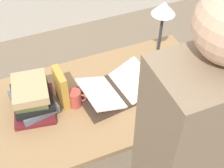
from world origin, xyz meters
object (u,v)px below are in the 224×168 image
object	(u,v)px
book_stack_tall	(32,98)
book_standing_upright	(61,88)
coffee_mug	(75,98)
reading_lamp	(163,17)
open_book	(117,89)

from	to	relation	value
book_stack_tall	book_standing_upright	world-z (taller)	book_standing_upright
coffee_mug	book_stack_tall	bearing A→B (deg)	163.91
reading_lamp	coffee_mug	size ratio (longest dim) A/B	4.30
book_stack_tall	open_book	bearing A→B (deg)	-7.58
book_standing_upright	coffee_mug	world-z (taller)	book_standing_upright
open_book	coffee_mug	bearing A→B (deg)	172.79
book_stack_tall	reading_lamp	distance (m)	0.87
open_book	reading_lamp	bearing A→B (deg)	15.37
open_book	book_stack_tall	world-z (taller)	book_stack_tall
reading_lamp	open_book	bearing A→B (deg)	-157.41
book_standing_upright	coffee_mug	size ratio (longest dim) A/B	2.16
book_stack_tall	reading_lamp	world-z (taller)	reading_lamp
book_standing_upright	reading_lamp	size ratio (longest dim) A/B	0.50
book_stack_tall	reading_lamp	bearing A→B (deg)	5.33
book_standing_upright	coffee_mug	distance (m)	0.10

